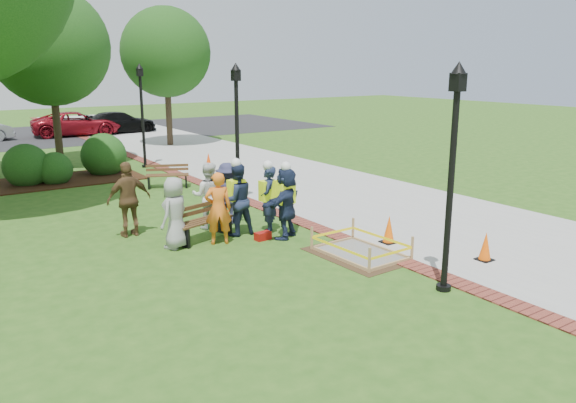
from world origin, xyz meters
TOP-DOWN VIEW (x-y plane):
  - ground at (0.00, 0.00)m, footprint 100.00×100.00m
  - sidewalk at (5.00, 10.00)m, footprint 6.00×60.00m
  - brick_edging at (1.75, 10.00)m, footprint 0.50×60.00m
  - mulch_bed at (-3.00, 12.00)m, footprint 7.00×3.00m
  - parking_lot at (0.00, 27.00)m, footprint 36.00×12.00m
  - wet_concrete_pad at (1.29, -0.55)m, footprint 1.79×2.36m
  - bench_near at (-1.15, 2.47)m, footprint 1.67×0.94m
  - bench_far at (0.47, 8.67)m, footprint 1.53×1.03m
  - cone_front at (3.28, -2.40)m, footprint 0.34×0.34m
  - cone_back at (2.41, -0.30)m, footprint 0.35×0.35m
  - cone_far at (3.22, 11.02)m, footprint 0.35×0.35m
  - toolbox at (0.05, 1.64)m, footprint 0.41×0.25m
  - lamp_near at (1.25, -3.00)m, footprint 0.28×0.28m
  - lamp_mid at (1.25, 5.00)m, footprint 0.28×0.28m
  - lamp_far at (1.25, 13.00)m, footprint 0.28×0.28m
  - tree_back at (-1.65, 15.17)m, footprint 4.77×4.77m
  - tree_right at (4.75, 18.72)m, footprint 4.62×4.62m
  - shrub_b at (-3.51, 11.94)m, footprint 1.60×1.60m
  - shrub_c at (-2.62, 11.60)m, footprint 1.24×1.24m
  - shrub_d at (-0.60, 12.45)m, footprint 1.74×1.74m
  - shrub_e at (-2.63, 13.21)m, footprint 0.90×0.90m
  - casual_person_a at (-1.95, 2.27)m, footprint 0.64×0.58m
  - casual_person_b at (-0.98, 1.97)m, footprint 0.65×0.53m
  - casual_person_c at (-0.59, 3.29)m, footprint 0.67×0.60m
  - casual_person_d at (-2.52, 3.79)m, footprint 0.61×0.40m
  - casual_person_e at (0.04, 3.41)m, footprint 0.63×0.53m
  - hivis_worker_a at (0.63, 1.49)m, footprint 0.67×0.60m
  - hivis_worker_b at (0.49, 2.09)m, footprint 0.61×0.66m
  - hivis_worker_c at (-0.26, 2.37)m, footprint 0.60×0.40m
  - parked_car_c at (1.73, 25.83)m, footprint 2.64×5.03m
  - parked_car_d at (4.28, 25.66)m, footprint 2.43×4.67m

SIDE VIEW (x-z plane):
  - ground at x=0.00m, z-range 0.00..0.00m
  - shrub_b at x=-3.51m, z-range -0.80..0.80m
  - shrub_c at x=-2.62m, z-range -0.62..0.62m
  - shrub_d at x=-0.60m, z-range -0.87..0.87m
  - shrub_e at x=-2.63m, z-range -0.45..0.45m
  - parked_car_c at x=1.73m, z-range -0.79..0.79m
  - parked_car_d at x=4.28m, z-range -0.73..0.73m
  - parking_lot at x=0.00m, z-range 0.00..0.01m
  - sidewalk at x=5.00m, z-range 0.00..0.02m
  - brick_edging at x=1.75m, z-range 0.00..0.03m
  - mulch_bed at x=-3.00m, z-range -0.01..0.04m
  - toolbox at x=0.05m, z-range 0.00..0.20m
  - wet_concrete_pad at x=1.29m, z-range -0.04..0.51m
  - bench_far at x=0.47m, z-range -0.14..0.65m
  - bench_near at x=-1.15m, z-range -0.16..0.70m
  - cone_front at x=3.28m, z-range -0.01..0.65m
  - cone_back at x=2.41m, z-range -0.01..0.68m
  - cone_far at x=3.22m, z-range -0.01..0.68m
  - casual_person_e at x=0.04m, z-range 0.00..1.67m
  - casual_person_a at x=-1.95m, z-range 0.00..1.69m
  - casual_person_b at x=-0.98m, z-range 0.00..1.75m
  - casual_person_c at x=-0.59m, z-range 0.00..1.75m
  - hivis_worker_b at x=0.49m, z-range -0.01..1.87m
  - casual_person_d at x=-2.52m, z-range 0.00..1.89m
  - hivis_worker_a at x=0.63m, z-range -0.01..1.91m
  - hivis_worker_c at x=-0.26m, z-range -0.01..1.95m
  - lamp_near at x=1.25m, z-range 0.35..4.61m
  - lamp_mid at x=1.25m, z-range 0.35..4.61m
  - lamp_far at x=1.25m, z-range 0.35..4.61m
  - tree_right at x=4.75m, z-range 1.25..8.39m
  - tree_back at x=-1.65m, z-range 1.26..8.56m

